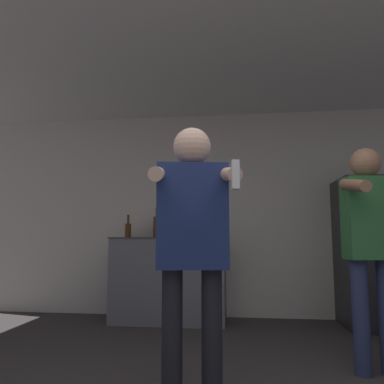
{
  "coord_description": "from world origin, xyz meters",
  "views": [
    {
      "loc": [
        0.03,
        -1.36,
        0.97
      ],
      "look_at": [
        -0.23,
        0.78,
        1.23
      ],
      "focal_mm": 35.0,
      "sensor_mm": 36.0,
      "label": 1
    }
  ],
  "objects_px": {
    "person_woman_foreground": "(192,236)",
    "bottle_dark_rum": "(210,229)",
    "bottle_amber_bourbon": "(174,227)",
    "bottle_short_whiskey": "(128,229)",
    "bottle_clear_vodka": "(166,230)",
    "bottle_red_label": "(157,226)",
    "person_man_side": "(370,236)",
    "refrigerator": "(372,252)"
  },
  "relations": [
    {
      "from": "bottle_short_whiskey",
      "to": "bottle_clear_vodka",
      "type": "relative_size",
      "value": 1.12
    },
    {
      "from": "bottle_amber_bourbon",
      "to": "person_woman_foreground",
      "type": "bearing_deg",
      "value": -77.94
    },
    {
      "from": "person_woman_foreground",
      "to": "bottle_short_whiskey",
      "type": "bearing_deg",
      "value": 114.55
    },
    {
      "from": "person_woman_foreground",
      "to": "refrigerator",
      "type": "bearing_deg",
      "value": 52.5
    },
    {
      "from": "bottle_amber_bourbon",
      "to": "person_man_side",
      "type": "bearing_deg",
      "value": -42.27
    },
    {
      "from": "refrigerator",
      "to": "bottle_short_whiskey",
      "type": "xyz_separation_m",
      "value": [
        -2.8,
        0.1,
        0.25
      ]
    },
    {
      "from": "bottle_amber_bourbon",
      "to": "person_man_side",
      "type": "xyz_separation_m",
      "value": [
        1.73,
        -1.57,
        -0.11
      ]
    },
    {
      "from": "refrigerator",
      "to": "bottle_short_whiskey",
      "type": "distance_m",
      "value": 2.81
    },
    {
      "from": "bottle_dark_rum",
      "to": "bottle_red_label",
      "type": "relative_size",
      "value": 0.69
    },
    {
      "from": "bottle_red_label",
      "to": "bottle_clear_vodka",
      "type": "bearing_deg",
      "value": 0.0
    },
    {
      "from": "bottle_short_whiskey",
      "to": "bottle_clear_vodka",
      "type": "bearing_deg",
      "value": -0.0
    },
    {
      "from": "refrigerator",
      "to": "person_man_side",
      "type": "xyz_separation_m",
      "value": [
        -0.5,
        -1.47,
        0.17
      ]
    },
    {
      "from": "bottle_clear_vodka",
      "to": "bottle_amber_bourbon",
      "type": "distance_m",
      "value": 0.1
    },
    {
      "from": "bottle_clear_vodka",
      "to": "person_woman_foreground",
      "type": "distance_m",
      "value": 2.42
    },
    {
      "from": "bottle_short_whiskey",
      "to": "bottle_red_label",
      "type": "xyz_separation_m",
      "value": [
        0.36,
        -0.0,
        0.04
      ]
    },
    {
      "from": "refrigerator",
      "to": "bottle_amber_bourbon",
      "type": "xyz_separation_m",
      "value": [
        -2.23,
        0.1,
        0.28
      ]
    },
    {
      "from": "bottle_amber_bourbon",
      "to": "person_woman_foreground",
      "type": "distance_m",
      "value": 2.4
    },
    {
      "from": "bottle_red_label",
      "to": "person_man_side",
      "type": "distance_m",
      "value": 2.5
    },
    {
      "from": "bottle_short_whiskey",
      "to": "bottle_dark_rum",
      "type": "relative_size",
      "value": 1.1
    },
    {
      "from": "refrigerator",
      "to": "bottle_clear_vodka",
      "type": "relative_size",
      "value": 6.6
    },
    {
      "from": "bottle_short_whiskey",
      "to": "person_woman_foreground",
      "type": "height_order",
      "value": "person_woman_foreground"
    },
    {
      "from": "person_woman_foreground",
      "to": "bottle_dark_rum",
      "type": "bearing_deg",
      "value": 91.67
    },
    {
      "from": "bottle_clear_vodka",
      "to": "person_woman_foreground",
      "type": "height_order",
      "value": "person_woman_foreground"
    },
    {
      "from": "bottle_clear_vodka",
      "to": "bottle_amber_bourbon",
      "type": "bearing_deg",
      "value": 0.0
    },
    {
      "from": "bottle_amber_bourbon",
      "to": "person_woman_foreground",
      "type": "height_order",
      "value": "person_woman_foreground"
    },
    {
      "from": "refrigerator",
      "to": "person_woman_foreground",
      "type": "relative_size",
      "value": 1.01
    },
    {
      "from": "refrigerator",
      "to": "person_woman_foreground",
      "type": "height_order",
      "value": "refrigerator"
    },
    {
      "from": "bottle_clear_vodka",
      "to": "refrigerator",
      "type": "bearing_deg",
      "value": -2.39
    },
    {
      "from": "bottle_short_whiskey",
      "to": "person_woman_foreground",
      "type": "bearing_deg",
      "value": -65.45
    },
    {
      "from": "bottle_short_whiskey",
      "to": "bottle_clear_vodka",
      "type": "xyz_separation_m",
      "value": [
        0.47,
        -0.0,
        -0.01
      ]
    },
    {
      "from": "bottle_short_whiskey",
      "to": "bottle_dark_rum",
      "type": "distance_m",
      "value": 1.0
    },
    {
      "from": "bottle_clear_vodka",
      "to": "person_man_side",
      "type": "distance_m",
      "value": 2.41
    },
    {
      "from": "bottle_short_whiskey",
      "to": "bottle_red_label",
      "type": "bearing_deg",
      "value": -0.0
    },
    {
      "from": "bottle_dark_rum",
      "to": "person_woman_foreground",
      "type": "bearing_deg",
      "value": -88.33
    },
    {
      "from": "refrigerator",
      "to": "bottle_red_label",
      "type": "xyz_separation_m",
      "value": [
        -2.44,
        0.1,
        0.3
      ]
    },
    {
      "from": "bottle_red_label",
      "to": "refrigerator",
      "type": "bearing_deg",
      "value": -2.28
    },
    {
      "from": "bottle_clear_vodka",
      "to": "person_man_side",
      "type": "relative_size",
      "value": 0.15
    },
    {
      "from": "refrigerator",
      "to": "bottle_short_whiskey",
      "type": "height_order",
      "value": "refrigerator"
    },
    {
      "from": "bottle_red_label",
      "to": "person_man_side",
      "type": "height_order",
      "value": "person_man_side"
    },
    {
      "from": "refrigerator",
      "to": "person_man_side",
      "type": "height_order",
      "value": "person_man_side"
    },
    {
      "from": "bottle_short_whiskey",
      "to": "bottle_amber_bourbon",
      "type": "bearing_deg",
      "value": 0.0
    },
    {
      "from": "bottle_clear_vodka",
      "to": "person_woman_foreground",
      "type": "bearing_deg",
      "value": -75.67
    }
  ]
}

